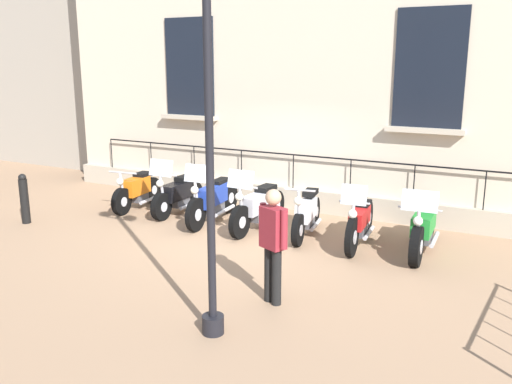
{
  "coord_description": "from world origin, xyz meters",
  "views": [
    {
      "loc": [
        9.23,
        4.97,
        3.36
      ],
      "look_at": [
        -0.21,
        0.0,
        0.8
      ],
      "focal_mm": 38.26,
      "sensor_mm": 36.0,
      "label": 1
    }
  ],
  "objects_px": {
    "motorcycle_orange": "(137,191)",
    "motorcycle_blue": "(213,200)",
    "motorcycle_red": "(360,223)",
    "bollard": "(24,198)",
    "pedestrian_walking": "(273,240)",
    "motorcycle_white": "(307,215)",
    "motorcycle_black": "(177,195)",
    "motorcycle_green": "(424,229)",
    "motorcycle_silver": "(258,207)",
    "lamppost": "(209,100)"
  },
  "relations": [
    {
      "from": "motorcycle_white",
      "to": "bollard",
      "type": "distance_m",
      "value": 5.97
    },
    {
      "from": "lamppost",
      "to": "pedestrian_walking",
      "type": "relative_size",
      "value": 2.85
    },
    {
      "from": "motorcycle_orange",
      "to": "bollard",
      "type": "relative_size",
      "value": 1.74
    },
    {
      "from": "motorcycle_blue",
      "to": "motorcycle_white",
      "type": "relative_size",
      "value": 1.13
    },
    {
      "from": "bollard",
      "to": "motorcycle_blue",
      "type": "bearing_deg",
      "value": 119.19
    },
    {
      "from": "motorcycle_silver",
      "to": "motorcycle_white",
      "type": "xyz_separation_m",
      "value": [
        -0.07,
        1.04,
        -0.04
      ]
    },
    {
      "from": "motorcycle_orange",
      "to": "motorcycle_silver",
      "type": "relative_size",
      "value": 0.88
    },
    {
      "from": "motorcycle_red",
      "to": "pedestrian_walking",
      "type": "height_order",
      "value": "pedestrian_walking"
    },
    {
      "from": "motorcycle_orange",
      "to": "motorcycle_white",
      "type": "distance_m",
      "value": 4.3
    },
    {
      "from": "lamppost",
      "to": "pedestrian_walking",
      "type": "xyz_separation_m",
      "value": [
        -1.17,
        0.27,
        -1.99
      ]
    },
    {
      "from": "motorcycle_black",
      "to": "motorcycle_silver",
      "type": "relative_size",
      "value": 0.88
    },
    {
      "from": "motorcycle_red",
      "to": "bollard",
      "type": "relative_size",
      "value": 1.88
    },
    {
      "from": "motorcycle_green",
      "to": "bollard",
      "type": "bearing_deg",
      "value": -75.31
    },
    {
      "from": "motorcycle_white",
      "to": "motorcycle_red",
      "type": "distance_m",
      "value": 1.12
    },
    {
      "from": "motorcycle_red",
      "to": "motorcycle_black",
      "type": "bearing_deg",
      "value": -93.01
    },
    {
      "from": "motorcycle_green",
      "to": "motorcycle_white",
      "type": "bearing_deg",
      "value": -88.35
    },
    {
      "from": "motorcycle_orange",
      "to": "motorcycle_black",
      "type": "xyz_separation_m",
      "value": [
        -0.06,
        1.11,
        0.01
      ]
    },
    {
      "from": "motorcycle_silver",
      "to": "motorcycle_red",
      "type": "relative_size",
      "value": 1.05
    },
    {
      "from": "lamppost",
      "to": "bollard",
      "type": "relative_size",
      "value": 4.42
    },
    {
      "from": "motorcycle_white",
      "to": "motorcycle_green",
      "type": "distance_m",
      "value": 2.24
    },
    {
      "from": "motorcycle_orange",
      "to": "motorcycle_blue",
      "type": "relative_size",
      "value": 0.84
    },
    {
      "from": "lamppost",
      "to": "motorcycle_blue",
      "type": "bearing_deg",
      "value": -147.86
    },
    {
      "from": "motorcycle_orange",
      "to": "motorcycle_black",
      "type": "bearing_deg",
      "value": 93.16
    },
    {
      "from": "motorcycle_blue",
      "to": "motorcycle_white",
      "type": "height_order",
      "value": "motorcycle_blue"
    },
    {
      "from": "motorcycle_blue",
      "to": "motorcycle_orange",
      "type": "bearing_deg",
      "value": -92.87
    },
    {
      "from": "motorcycle_silver",
      "to": "motorcycle_green",
      "type": "relative_size",
      "value": 0.95
    },
    {
      "from": "bollard",
      "to": "pedestrian_walking",
      "type": "distance_m",
      "value": 6.5
    },
    {
      "from": "motorcycle_red",
      "to": "bollard",
      "type": "xyz_separation_m",
      "value": [
        1.89,
        -6.73,
        0.09
      ]
    },
    {
      "from": "motorcycle_blue",
      "to": "pedestrian_walking",
      "type": "xyz_separation_m",
      "value": [
        3.04,
        2.91,
        0.46
      ]
    },
    {
      "from": "pedestrian_walking",
      "to": "motorcycle_white",
      "type": "bearing_deg",
      "value": -166.0
    },
    {
      "from": "bollard",
      "to": "motorcycle_white",
      "type": "bearing_deg",
      "value": 109.54
    },
    {
      "from": "motorcycle_black",
      "to": "motorcycle_red",
      "type": "distance_m",
      "value": 4.31
    },
    {
      "from": "motorcycle_black",
      "to": "motorcycle_orange",
      "type": "bearing_deg",
      "value": -86.84
    },
    {
      "from": "motorcycle_silver",
      "to": "lamppost",
      "type": "distance_m",
      "value": 5.1
    },
    {
      "from": "motorcycle_blue",
      "to": "lamppost",
      "type": "xyz_separation_m",
      "value": [
        4.21,
        2.64,
        2.45
      ]
    },
    {
      "from": "motorcycle_blue",
      "to": "motorcycle_green",
      "type": "height_order",
      "value": "motorcycle_blue"
    },
    {
      "from": "motorcycle_white",
      "to": "lamppost",
      "type": "xyz_separation_m",
      "value": [
        4.26,
        0.5,
        2.51
      ]
    },
    {
      "from": "motorcycle_red",
      "to": "motorcycle_green",
      "type": "distance_m",
      "value": 1.14
    },
    {
      "from": "bollard",
      "to": "pedestrian_walking",
      "type": "bearing_deg",
      "value": 80.26
    },
    {
      "from": "motorcycle_orange",
      "to": "motorcycle_silver",
      "type": "xyz_separation_m",
      "value": [
        0.13,
        3.26,
        0.04
      ]
    },
    {
      "from": "motorcycle_black",
      "to": "lamppost",
      "type": "height_order",
      "value": "lamppost"
    },
    {
      "from": "motorcycle_black",
      "to": "lamppost",
      "type": "xyz_separation_m",
      "value": [
        4.38,
        3.69,
        2.49
      ]
    },
    {
      "from": "motorcycle_black",
      "to": "motorcycle_blue",
      "type": "xyz_separation_m",
      "value": [
        0.17,
        1.05,
        0.05
      ]
    },
    {
      "from": "motorcycle_orange",
      "to": "motorcycle_blue",
      "type": "bearing_deg",
      "value": 87.13
    },
    {
      "from": "motorcycle_orange",
      "to": "lamppost",
      "type": "bearing_deg",
      "value": 48.05
    },
    {
      "from": "motorcycle_blue",
      "to": "motorcycle_green",
      "type": "bearing_deg",
      "value": 91.51
    },
    {
      "from": "motorcycle_green",
      "to": "lamppost",
      "type": "relative_size",
      "value": 0.47
    },
    {
      "from": "motorcycle_black",
      "to": "motorcycle_green",
      "type": "xyz_separation_m",
      "value": [
        0.05,
        5.42,
        0.02
      ]
    },
    {
      "from": "motorcycle_orange",
      "to": "pedestrian_walking",
      "type": "height_order",
      "value": "pedestrian_walking"
    },
    {
      "from": "motorcycle_silver",
      "to": "motorcycle_red",
      "type": "xyz_separation_m",
      "value": [
        0.03,
        2.16,
        -0.01
      ]
    }
  ]
}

